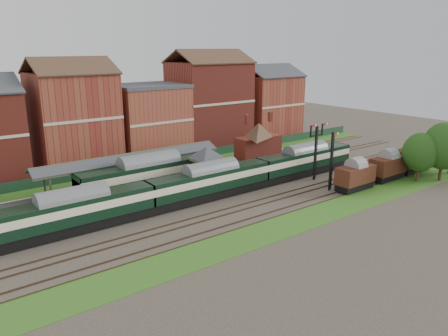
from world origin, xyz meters
TOP-DOWN VIEW (x-y plane):
  - ground at (0.00, 0.00)m, footprint 160.00×160.00m
  - grass_back at (0.00, 16.00)m, footprint 90.00×4.50m
  - grass_front at (0.00, -12.00)m, footprint 90.00×5.00m
  - fence at (0.00, 18.00)m, footprint 90.00×0.12m
  - platform at (-5.00, 9.75)m, footprint 55.00×3.40m
  - signal_box at (-3.00, 3.25)m, footprint 5.40×5.40m
  - brick_hut at (5.00, 3.25)m, footprint 3.20×2.64m
  - station_building at (12.00, 9.75)m, footprint 8.10×8.10m
  - canopy at (-11.00, 9.75)m, footprint 26.00×3.89m
  - semaphore_bracket at (12.04, -2.50)m, footprint 3.60×0.25m
  - semaphore_siding at (10.02, -7.00)m, footprint 1.23×0.25m
  - yard_lamp at (24.00, -11.50)m, footprint 2.60×0.22m
  - town_backdrop at (-0.18, 25.00)m, footprint 69.00×10.00m
  - dmu_train at (-4.74, 0.00)m, footprint 52.36×2.75m
  - platform_railcar at (-9.92, 6.50)m, footprint 19.36×3.05m
  - goods_van_a at (12.75, -9.00)m, footprint 5.77×2.50m
  - goods_van_b at (20.37, -9.00)m, footprint 5.93×2.57m
  - goods_van_c at (27.09, -9.00)m, footprint 6.29×2.73m
  - tree_near at (26.15, -13.86)m, footprint 5.91×5.91m
  - tree_far at (23.33, -12.00)m, footprint 4.87×4.87m

SIDE VIEW (x-z plane):
  - ground at x=0.00m, z-range 0.00..0.00m
  - grass_back at x=0.00m, z-range 0.00..0.06m
  - grass_front at x=0.00m, z-range 0.00..0.06m
  - platform at x=-5.00m, z-range 0.00..1.00m
  - fence at x=0.00m, z-range 0.00..1.50m
  - brick_hut at x=5.00m, z-range -0.28..2.67m
  - goods_van_a at x=12.75m, z-range 0.25..3.75m
  - goods_van_b at x=20.37m, z-range 0.25..3.85m
  - goods_van_c at x=27.09m, z-range 0.26..4.07m
  - dmu_train at x=-4.74m, z-range 0.35..4.37m
  - platform_railcar at x=-9.92m, z-range 0.37..4.83m
  - signal_box at x=-3.00m, z-range 0.19..6.19m
  - station_building at x=12.00m, z-range 1.01..6.91m
  - yard_lamp at x=24.00m, z-range 0.49..7.49m
  - semaphore_siding at x=10.02m, z-range 0.16..8.16m
  - tree_far at x=23.33m, z-range 0.74..7.84m
  - canopy at x=-11.00m, z-range 2.54..6.62m
  - semaphore_bracket at x=12.04m, z-range 0.54..8.72m
  - tree_near at x=26.15m, z-range 0.86..9.41m
  - town_backdrop at x=-0.18m, z-range -1.00..15.00m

